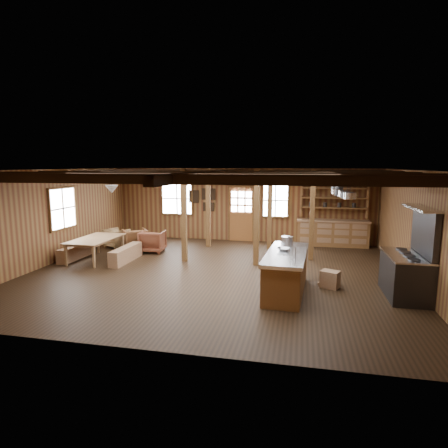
{
  "coord_description": "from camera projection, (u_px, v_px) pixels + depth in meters",
  "views": [
    {
      "loc": [
        2.28,
        -9.71,
        2.92
      ],
      "look_at": [
        0.09,
        0.74,
        1.24
      ],
      "focal_mm": 30.0,
      "sensor_mm": 36.0,
      "label": 1
    }
  ],
  "objects": [
    {
      "name": "back_counter",
      "position": [
        332.0,
        230.0,
        13.59
      ],
      "size": [
        2.55,
        0.6,
        2.45
      ],
      "color": "brown",
      "rests_on": "floor"
    },
    {
      "name": "window_back_right",
      "position": [
        275.0,
        200.0,
        14.11
      ],
      "size": [
        1.02,
        0.06,
        1.32
      ],
      "color": "white",
      "rests_on": "wall_back"
    },
    {
      "name": "bench_aisle",
      "position": [
        126.0,
        254.0,
        11.43
      ],
      "size": [
        0.31,
        1.67,
        0.46
      ],
      "primitive_type": "cube",
      "color": "brown",
      "rests_on": "floor"
    },
    {
      "name": "room",
      "position": [
        215.0,
        222.0,
        10.09
      ],
      "size": [
        10.04,
        9.04,
        2.84
      ],
      "color": "black",
      "rests_on": "ground"
    },
    {
      "name": "armchair_c",
      "position": [
        117.0,
        238.0,
        13.44
      ],
      "size": [
        0.95,
        0.96,
        0.67
      ],
      "primitive_type": "imported",
      "rotation": [
        0.0,
        0.0,
        2.73
      ],
      "color": "#997445",
      "rests_on": "floor"
    },
    {
      "name": "bench_wall",
      "position": [
        76.0,
        252.0,
        11.78
      ],
      "size": [
        0.3,
        1.58,
        0.43
      ],
      "primitive_type": "cube",
      "color": "brown",
      "rests_on": "floor"
    },
    {
      "name": "notice_boards",
      "position": [
        204.0,
        198.0,
        14.66
      ],
      "size": [
        1.08,
        0.03,
        0.9
      ],
      "color": "silver",
      "rests_on": "wall_back"
    },
    {
      "name": "commercial_range",
      "position": [
        408.0,
        268.0,
        8.3
      ],
      "size": [
        0.84,
        1.65,
        2.03
      ],
      "color": "#2F2F32",
      "rests_on": "floor"
    },
    {
      "name": "window_back_left",
      "position": [
        177.0,
        199.0,
        14.9
      ],
      "size": [
        1.32,
        0.06,
        1.32
      ],
      "color": "white",
      "rests_on": "wall_back"
    },
    {
      "name": "counter_pot",
      "position": [
        287.0,
        240.0,
        9.53
      ],
      "size": [
        0.31,
        0.31,
        0.18
      ],
      "primitive_type": "cylinder",
      "color": "silver",
      "rests_on": "kitchen_island"
    },
    {
      "name": "armchair_b",
      "position": [
        153.0,
        241.0,
        12.66
      ],
      "size": [
        0.85,
        0.87,
        0.73
      ],
      "primitive_type": "imported",
      "rotation": [
        0.0,
        0.0,
        3.24
      ],
      "color": "brown",
      "rests_on": "floor"
    },
    {
      "name": "timber_posts",
      "position": [
        246.0,
        213.0,
        12.0
      ],
      "size": [
        3.95,
        2.35,
        2.8
      ],
      "color": "#422512",
      "rests_on": "floor"
    },
    {
      "name": "kitchen_island",
      "position": [
        286.0,
        272.0,
        8.65
      ],
      "size": [
        1.03,
        2.55,
        1.2
      ],
      "rotation": [
        0.0,
        0.0,
        -0.06
      ],
      "color": "brown",
      "rests_on": "floor"
    },
    {
      "name": "armchair_a",
      "position": [
        135.0,
        239.0,
        13.05
      ],
      "size": [
        1.1,
        1.1,
        0.72
      ],
      "primitive_type": "imported",
      "rotation": [
        0.0,
        0.0,
        3.79
      ],
      "color": "brown",
      "rests_on": "floor"
    },
    {
      "name": "step_stool",
      "position": [
        330.0,
        279.0,
        8.98
      ],
      "size": [
        0.56,
        0.49,
        0.42
      ],
      "primitive_type": "cube",
      "rotation": [
        0.0,
        0.0,
        -0.4
      ],
      "color": "brown",
      "rests_on": "floor"
    },
    {
      "name": "pot_rack",
      "position": [
        341.0,
        191.0,
        9.41
      ],
      "size": [
        0.41,
        3.0,
        0.43
      ],
      "color": "#2F2F32",
      "rests_on": "ceiling"
    },
    {
      "name": "window_left",
      "position": [
        63.0,
        208.0,
        11.55
      ],
      "size": [
        0.14,
        1.24,
        1.32
      ],
      "color": "white",
      "rests_on": "wall_back"
    },
    {
      "name": "bowl",
      "position": [
        283.0,
        249.0,
        8.75
      ],
      "size": [
        0.34,
        0.34,
        0.07
      ],
      "primitive_type": "imported",
      "rotation": [
        0.0,
        0.0,
        -0.23
      ],
      "color": "silver",
      "rests_on": "kitchen_island"
    },
    {
      "name": "dining_table",
      "position": [
        97.0,
        249.0,
        11.61
      ],
      "size": [
        1.1,
        1.96,
        0.69
      ],
      "primitive_type": "imported",
      "rotation": [
        0.0,
        0.0,
        1.57
      ],
      "color": "olive",
      "rests_on": "floor"
    },
    {
      "name": "pendant_lamps",
      "position": [
        151.0,
        187.0,
        11.38
      ],
      "size": [
        1.86,
        2.36,
        0.66
      ],
      "color": "#2F2F32",
      "rests_on": "ceiling"
    },
    {
      "name": "back_door",
      "position": [
        241.0,
        218.0,
        14.47
      ],
      "size": [
        1.02,
        0.08,
        2.15
      ],
      "color": "brown",
      "rests_on": "floor"
    },
    {
      "name": "ceiling_joists",
      "position": [
        216.0,
        174.0,
        10.06
      ],
      "size": [
        9.8,
        8.82,
        0.18
      ],
      "color": "black",
      "rests_on": "ceiling"
    }
  ]
}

